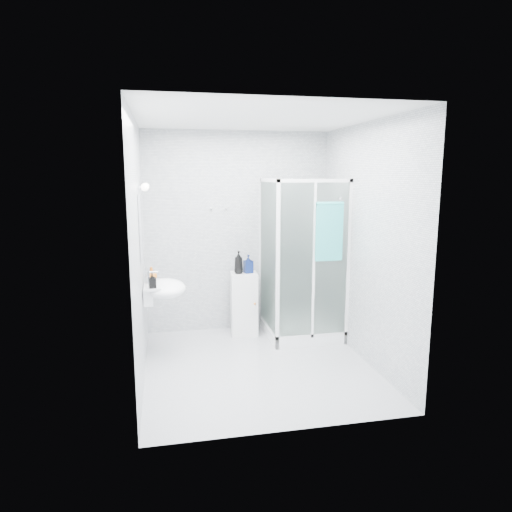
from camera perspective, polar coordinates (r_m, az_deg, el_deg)
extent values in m
cube|color=silver|center=(4.73, 0.26, 1.03)|extent=(2.40, 2.60, 2.60)
cube|color=#B6B8BB|center=(5.10, 0.25, -13.52)|extent=(2.40, 2.60, 0.01)
cube|color=white|center=(4.70, 0.27, 16.85)|extent=(2.40, 2.60, 0.01)
cube|color=white|center=(6.02, 5.65, -9.19)|extent=(0.90, 0.90, 0.12)
cube|color=white|center=(5.57, 1.71, 9.44)|extent=(0.04, 0.90, 0.04)
cube|color=white|center=(5.27, 7.42, 9.32)|extent=(0.90, 0.04, 0.04)
cube|color=white|center=(5.25, 2.73, -1.37)|extent=(0.04, 0.04, 2.00)
cube|color=white|center=(5.65, 1.56, -0.12)|extent=(0.02, 0.82, 1.84)
cube|color=white|center=(5.36, 7.22, -0.78)|extent=(0.82, 0.02, 1.84)
cube|color=white|center=(5.37, 7.19, -0.76)|extent=(0.03, 0.04, 1.84)
cylinder|color=silver|center=(6.09, 4.78, 3.54)|extent=(0.02, 0.02, 1.00)
cylinder|color=silver|center=(6.03, 4.93, 7.95)|extent=(0.09, 0.05, 0.09)
cylinder|color=silver|center=(6.18, 5.11, 0.81)|extent=(0.12, 0.04, 0.12)
cylinder|color=silver|center=(5.34, 10.38, 7.10)|extent=(0.03, 0.05, 0.03)
cube|color=white|center=(5.19, -13.26, -4.63)|extent=(0.10, 0.40, 0.18)
ellipsoid|color=white|center=(5.17, -11.29, -4.03)|extent=(0.46, 0.56, 0.20)
cube|color=white|center=(5.16, -12.64, -3.54)|extent=(0.16, 0.50, 0.02)
cylinder|color=silver|center=(5.14, -13.35, -2.69)|extent=(0.04, 0.04, 0.16)
cylinder|color=silver|center=(5.13, -12.82, -1.96)|extent=(0.12, 0.02, 0.02)
cube|color=white|center=(5.05, -14.12, 3.61)|extent=(0.02, 0.60, 0.70)
cylinder|color=silver|center=(4.86, -14.24, 8.33)|extent=(0.05, 0.04, 0.04)
sphere|color=white|center=(4.86, -13.76, 8.34)|extent=(0.08, 0.08, 0.08)
cylinder|color=silver|center=(5.18, -14.08, 8.43)|extent=(0.05, 0.04, 0.04)
sphere|color=white|center=(5.18, -13.64, 8.45)|extent=(0.08, 0.08, 0.08)
cylinder|color=silver|center=(5.88, -5.66, 5.93)|extent=(0.02, 0.04, 0.02)
sphere|color=silver|center=(5.86, -5.63, 5.91)|extent=(0.03, 0.03, 0.03)
cylinder|color=silver|center=(5.91, -3.72, 5.98)|extent=(0.02, 0.04, 0.02)
sphere|color=silver|center=(5.88, -3.68, 5.96)|extent=(0.03, 0.03, 0.03)
cube|color=white|center=(5.93, -1.51, -5.95)|extent=(0.36, 0.36, 0.81)
cube|color=white|center=(5.78, -1.22, -6.39)|extent=(0.30, 0.03, 0.69)
sphere|color=orange|center=(5.77, -0.15, -5.99)|extent=(0.03, 0.03, 0.03)
cube|color=teal|center=(5.32, 9.14, 2.92)|extent=(0.32, 0.04, 0.66)
cylinder|color=teal|center=(5.29, 9.24, 6.47)|extent=(0.32, 0.05, 0.05)
imported|color=black|center=(5.78, -2.19, -0.79)|extent=(0.13, 0.13, 0.29)
imported|color=#0D1C52|center=(5.82, -0.97, -0.99)|extent=(0.12, 0.12, 0.23)
imported|color=#B85C15|center=(5.28, -12.94, -2.19)|extent=(0.16, 0.16, 0.16)
imported|color=black|center=(4.95, -12.84, -2.99)|extent=(0.09, 0.09, 0.16)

